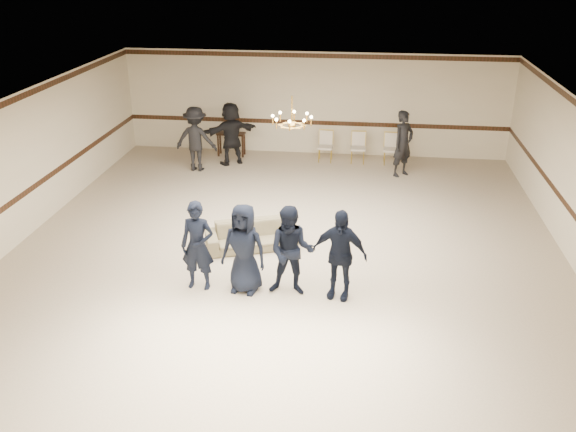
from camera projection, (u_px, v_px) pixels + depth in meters
The scene contains 16 objects.
room at pixel (286, 182), 12.74m from camera, with size 12.01×14.01×3.21m.
chair_rail at pixel (315, 123), 19.32m from camera, with size 12.00×0.02×0.14m, color #381C11.
crown_molding at pixel (316, 56), 18.48m from camera, with size 12.00×0.02×0.14m, color #381C11.
chandelier at pixel (292, 111), 13.13m from camera, with size 0.94×0.94×0.89m, color gold, non-canonical shape.
boy_a at pixel (198, 246), 11.62m from camera, with size 0.65×0.43×1.78m, color black.
boy_b at pixel (244, 249), 11.52m from camera, with size 0.87×0.57×1.78m, color black.
boy_c at pixel (291, 251), 11.41m from camera, with size 0.87×0.68×1.78m, color black.
boy_d at pixel (339, 254), 11.31m from camera, with size 1.05×0.44×1.78m, color black.
settee at pixel (251, 236), 13.42m from camera, with size 1.98×0.77×0.58m, color #827856.
adult_left at pixel (196, 139), 17.84m from camera, with size 1.23×0.71×1.91m, color black.
adult_mid at pixel (231, 133), 18.38m from camera, with size 1.77×0.56×1.91m, color black.
adult_right at pixel (403, 144), 17.42m from camera, with size 0.70×0.46×1.91m, color black.
banquet_chair_left at pixel (325, 147), 18.78m from camera, with size 0.45×0.45×0.93m, color beige, non-canonical shape.
banquet_chair_mid at pixel (358, 148), 18.66m from camera, with size 0.45×0.45×0.93m, color beige, non-canonical shape.
banquet_chair_right at pixel (391, 149), 18.55m from camera, with size 0.45×0.45×0.93m, color beige, non-canonical shape.
console_table at pixel (231, 144), 19.34m from camera, with size 0.88×0.37×0.74m, color black.
Camera 1 is at (1.55, -11.83, 6.12)m, focal length 38.07 mm.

